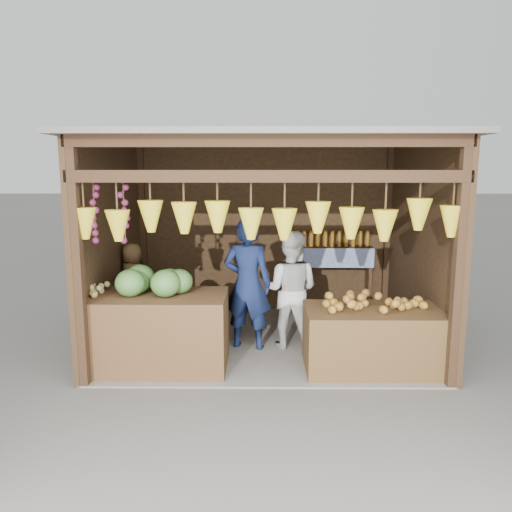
# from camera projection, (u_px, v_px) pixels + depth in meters

# --- Properties ---
(ground) EXTENTS (80.00, 80.00, 0.00)m
(ground) POSITION_uv_depth(u_px,v_px,m) (266.00, 340.00, 6.69)
(ground) COLOR #514F49
(ground) RESTS_ON ground
(stall_structure) EXTENTS (4.30, 3.30, 2.66)m
(stall_structure) POSITION_uv_depth(u_px,v_px,m) (264.00, 217.00, 6.37)
(stall_structure) COLOR slate
(stall_structure) RESTS_ON ground
(back_shelf) EXTENTS (1.25, 0.32, 1.32)m
(back_shelf) POSITION_uv_depth(u_px,v_px,m) (332.00, 259.00, 7.80)
(back_shelf) COLOR #382314
(back_shelf) RESTS_ON ground
(counter_left) EXTENTS (1.59, 0.85, 0.87)m
(counter_left) POSITION_uv_depth(u_px,v_px,m) (157.00, 332.00, 5.69)
(counter_left) COLOR #4D3619
(counter_left) RESTS_ON ground
(counter_right) EXTENTS (1.52, 0.85, 0.71)m
(counter_right) POSITION_uv_depth(u_px,v_px,m) (372.00, 339.00, 5.67)
(counter_right) COLOR #4E361A
(counter_right) RESTS_ON ground
(stool) EXTENTS (0.29, 0.29, 0.27)m
(stool) POSITION_uv_depth(u_px,v_px,m) (135.00, 325.00, 6.90)
(stool) COLOR black
(stool) RESTS_ON ground
(man_standing) EXTENTS (0.69, 0.53, 1.68)m
(man_standing) POSITION_uv_depth(u_px,v_px,m) (248.00, 284.00, 6.26)
(man_standing) COLOR #121F46
(man_standing) RESTS_ON ground
(woman_standing) EXTENTS (0.87, 0.76, 1.51)m
(woman_standing) POSITION_uv_depth(u_px,v_px,m) (291.00, 290.00, 6.32)
(woman_standing) COLOR silver
(woman_standing) RESTS_ON ground
(vendor_seated) EXTENTS (0.59, 0.57, 1.02)m
(vendor_seated) POSITION_uv_depth(u_px,v_px,m) (133.00, 280.00, 6.79)
(vendor_seated) COLOR brown
(vendor_seated) RESTS_ON stool
(melon_pile) EXTENTS (1.00, 0.50, 0.32)m
(melon_pile) POSITION_uv_depth(u_px,v_px,m) (155.00, 280.00, 5.64)
(melon_pile) COLOR #1A4E14
(melon_pile) RESTS_ON counter_left
(tanfruit_pile) EXTENTS (0.34, 0.40, 0.13)m
(tanfruit_pile) POSITION_uv_depth(u_px,v_px,m) (97.00, 289.00, 5.61)
(tanfruit_pile) COLOR #A2984A
(tanfruit_pile) RESTS_ON counter_left
(mango_pile) EXTENTS (1.40, 0.64, 0.22)m
(mango_pile) POSITION_uv_depth(u_px,v_px,m) (375.00, 299.00, 5.61)
(mango_pile) COLOR #BA4318
(mango_pile) RESTS_ON counter_right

